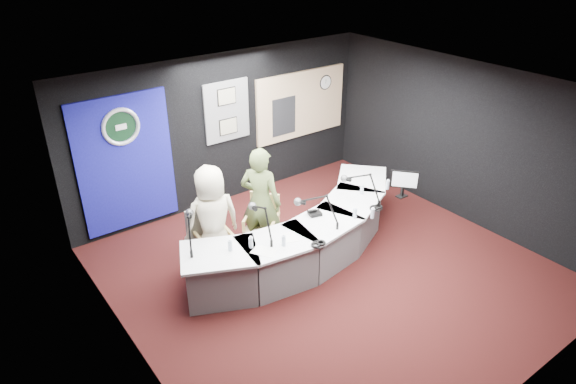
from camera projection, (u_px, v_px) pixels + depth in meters
ground at (329, 271)px, 7.89m from camera, size 6.00×6.00×0.00m
ceiling at (338, 94)px, 6.59m from camera, size 6.00×6.00×0.02m
wall_back at (225, 130)px, 9.37m from camera, size 6.00×0.02×2.80m
wall_front at (532, 301)px, 5.12m from camera, size 6.00×0.02×2.80m
wall_left at (128, 266)px, 5.65m from camera, size 0.02×6.00×2.80m
wall_right at (464, 142)px, 8.83m from camera, size 0.02×6.00×2.80m
broadcast_desk at (305, 236)px, 8.08m from camera, size 4.50×1.90×0.75m
backdrop_panel at (126, 164)px, 8.41m from camera, size 1.60×0.05×2.30m
agency_seal at (121, 127)px, 8.08m from camera, size 0.63×0.07×0.63m
seal_center at (121, 127)px, 8.08m from camera, size 0.48×0.01×0.48m
pinboard at (227, 111)px, 9.21m from camera, size 0.90×0.04×1.10m
framed_photo_upper at (227, 97)px, 9.06m from camera, size 0.34×0.02×0.27m
framed_photo_lower at (229, 126)px, 9.32m from camera, size 0.34×0.02×0.27m
booth_window_frame at (301, 104)px, 10.21m from camera, size 2.12×0.06×1.32m
booth_glow at (301, 104)px, 10.20m from camera, size 2.00×0.02×1.20m
equipment_rack at (284, 116)px, 10.02m from camera, size 0.55×0.02×0.75m
wall_clock at (326, 82)px, 10.34m from camera, size 0.28×0.01×0.28m
armchair_left at (214, 245)px, 7.75m from camera, size 0.54×0.54×0.87m
armchair_right at (261, 225)px, 8.14m from camera, size 0.78×0.78×0.98m
draped_jacket at (203, 228)px, 7.82m from camera, size 0.51×0.15×0.70m
person_man at (212, 221)px, 7.55m from camera, size 0.91×0.66×1.72m
person_woman at (261, 202)px, 7.95m from camera, size 0.72×0.79×1.82m
computer_monitor at (404, 179)px, 8.30m from camera, size 0.34×0.39×0.33m
desk_phone at (315, 214)px, 7.91m from camera, size 0.23×0.20×0.05m
headphones_near at (376, 208)px, 8.09m from camera, size 0.23×0.23×0.04m
headphones_far at (318, 244)px, 7.17m from camera, size 0.22×0.22×0.04m
paper_stack at (264, 251)px, 7.04m from camera, size 0.36×0.40×0.00m
notepad at (290, 237)px, 7.36m from camera, size 0.28×0.33×0.00m
boom_mic_a at (190, 226)px, 7.05m from camera, size 0.40×0.67×0.60m
boom_mic_b at (262, 218)px, 7.25m from camera, size 0.22×0.73×0.60m
boom_mic_c at (318, 208)px, 7.51m from camera, size 0.46×0.64×0.60m
boom_mic_d at (362, 185)px, 8.16m from camera, size 0.35×0.70×0.60m
water_bottles at (326, 217)px, 7.69m from camera, size 3.15×0.73×0.18m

